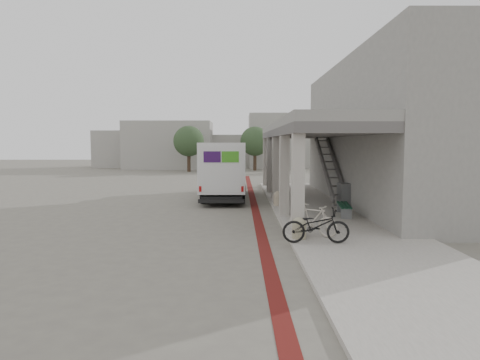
{
  "coord_description": "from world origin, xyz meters",
  "views": [
    {
      "loc": [
        0.27,
        -16.75,
        3.04
      ],
      "look_at": [
        0.3,
        -0.31,
        1.6
      ],
      "focal_mm": 32.0,
      "sensor_mm": 36.0,
      "label": 1
    }
  ],
  "objects_px": {
    "fedex_truck": "(224,169)",
    "bicycle_cream": "(312,220)",
    "bench": "(344,207)",
    "utility_cabinet": "(344,195)",
    "bicycle_black": "(316,226)"
  },
  "relations": [
    {
      "from": "fedex_truck",
      "to": "bicycle_black",
      "type": "bearing_deg",
      "value": -74.08
    },
    {
      "from": "utility_cabinet",
      "to": "bicycle_cream",
      "type": "bearing_deg",
      "value": -118.11
    },
    {
      "from": "bicycle_black",
      "to": "fedex_truck",
      "type": "bearing_deg",
      "value": 17.4
    },
    {
      "from": "utility_cabinet",
      "to": "bicycle_cream",
      "type": "height_order",
      "value": "utility_cabinet"
    },
    {
      "from": "bicycle_cream",
      "to": "fedex_truck",
      "type": "bearing_deg",
      "value": 54.15
    },
    {
      "from": "bench",
      "to": "utility_cabinet",
      "type": "distance_m",
      "value": 2.1
    },
    {
      "from": "fedex_truck",
      "to": "bicycle_cream",
      "type": "height_order",
      "value": "fedex_truck"
    },
    {
      "from": "bench",
      "to": "bicycle_cream",
      "type": "height_order",
      "value": "bicycle_cream"
    },
    {
      "from": "bench",
      "to": "bicycle_cream",
      "type": "relative_size",
      "value": 1.16
    },
    {
      "from": "fedex_truck",
      "to": "bench",
      "type": "xyz_separation_m",
      "value": [
        5.04,
        -6.1,
        -1.18
      ]
    },
    {
      "from": "fedex_truck",
      "to": "utility_cabinet",
      "type": "distance_m",
      "value": 6.95
    },
    {
      "from": "bench",
      "to": "utility_cabinet",
      "type": "relative_size",
      "value": 1.75
    },
    {
      "from": "bench",
      "to": "bicycle_black",
      "type": "xyz_separation_m",
      "value": [
        -1.99,
        -4.75,
        0.19
      ]
    },
    {
      "from": "bicycle_cream",
      "to": "utility_cabinet",
      "type": "bearing_deg",
      "value": 13.75
    },
    {
      "from": "utility_cabinet",
      "to": "fedex_truck",
      "type": "bearing_deg",
      "value": 138.4
    }
  ]
}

